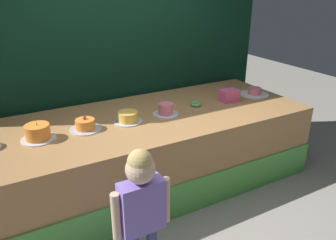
# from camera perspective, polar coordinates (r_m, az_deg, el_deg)

# --- Properties ---
(ground_plane) EXTENTS (12.00, 12.00, 0.00)m
(ground_plane) POSITION_cam_1_polar(r_m,az_deg,el_deg) (3.42, 1.60, -16.25)
(ground_plane) COLOR gray
(stage_platform) EXTENTS (3.58, 1.40, 0.83)m
(stage_platform) POSITION_cam_1_polar(r_m,az_deg,el_deg) (3.70, -3.73, -5.34)
(stage_platform) COLOR #B27F4C
(stage_platform) RESTS_ON ground_plane
(curtain_backdrop) EXTENTS (4.09, 0.08, 3.00)m
(curtain_backdrop) POSITION_cam_1_polar(r_m,az_deg,el_deg) (4.05, -9.09, 13.22)
(curtain_backdrop) COLOR black
(curtain_backdrop) RESTS_ON ground_plane
(child_figure) EXTENTS (0.44, 0.20, 1.15)m
(child_figure) POSITION_cam_1_polar(r_m,az_deg,el_deg) (2.36, -4.58, -13.92)
(child_figure) COLOR #3F4C8C
(child_figure) RESTS_ON ground_plane
(pink_box) EXTENTS (0.22, 0.15, 0.14)m
(pink_box) POSITION_cam_1_polar(r_m,az_deg,el_deg) (4.02, 10.49, 4.20)
(pink_box) COLOR #ED5A97
(pink_box) RESTS_ON stage_platform
(donut) EXTENTS (0.13, 0.13, 0.04)m
(donut) POSITION_cam_1_polar(r_m,az_deg,el_deg) (3.83, 4.84, 2.75)
(donut) COLOR #59B259
(donut) RESTS_ON stage_platform
(cake_left) EXTENTS (0.31, 0.31, 0.18)m
(cake_left) POSITION_cam_1_polar(r_m,az_deg,el_deg) (3.20, -21.54, -2.04)
(cake_left) COLOR silver
(cake_left) RESTS_ON stage_platform
(cake_center_left) EXTENTS (0.31, 0.31, 0.14)m
(cake_center_left) POSITION_cam_1_polar(r_m,az_deg,el_deg) (3.28, -14.07, -0.87)
(cake_center_left) COLOR silver
(cake_center_left) RESTS_ON stage_platform
(cake_center_right) EXTENTS (0.30, 0.30, 0.15)m
(cake_center_right) POSITION_cam_1_polar(r_m,az_deg,el_deg) (3.39, -6.94, 0.48)
(cake_center_right) COLOR silver
(cake_center_right) RESTS_ON stage_platform
(cake_right) EXTENTS (0.28, 0.28, 0.13)m
(cake_right) POSITION_cam_1_polar(r_m,az_deg,el_deg) (3.55, -0.39, 1.78)
(cake_right) COLOR silver
(cake_right) RESTS_ON stage_platform
(cake_far_right) EXTENTS (0.36, 0.36, 0.09)m
(cake_far_right) POSITION_cam_1_polar(r_m,az_deg,el_deg) (4.33, 14.66, 4.67)
(cake_far_right) COLOR white
(cake_far_right) RESTS_ON stage_platform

